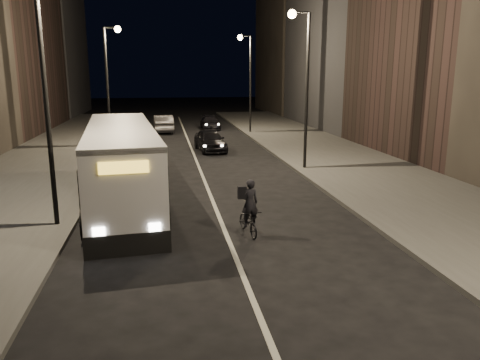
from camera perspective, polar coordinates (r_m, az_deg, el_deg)
name	(u,v)px	position (r m, az deg, el deg)	size (l,w,h in m)	color
ground	(238,263)	(13.21, -0.24, -10.14)	(180.00, 180.00, 0.00)	black
sidewalk_right	(341,161)	(28.47, 12.26, 2.33)	(7.00, 70.00, 0.16)	#3A3A38
sidewalk_left	(40,170)	(27.29, -23.15, 1.13)	(7.00, 70.00, 0.16)	#3A3A38
building_row_right	(372,8)	(43.70, 15.82, 19.48)	(8.00, 61.00, 21.00)	black
streetlight_right_mid	(303,69)	(25.07, 7.64, 13.25)	(1.20, 0.44, 8.12)	black
streetlight_right_far	(247,70)	(40.65, 0.91, 13.20)	(1.20, 0.44, 8.12)	black
streetlight_left_near	(52,67)	(16.35, -21.97, 12.68)	(1.20, 0.44, 8.12)	black
streetlight_left_far	(110,70)	(34.17, -15.52, 12.80)	(1.20, 0.44, 8.12)	black
city_bus	(122,162)	(19.21, -14.24, 2.16)	(3.61, 11.85, 3.15)	silver
cyclist_on_bicycle	(249,216)	(15.24, 1.08, -4.42)	(0.81, 1.71, 1.89)	black
car_near	(210,140)	(31.73, -3.66, 4.84)	(1.69, 4.21, 1.43)	black
car_mid	(163,124)	(42.33, -9.35, 6.80)	(1.63, 4.68, 1.54)	#313133
car_far	(210,123)	(44.31, -3.66, 6.98)	(1.66, 4.09, 1.19)	black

